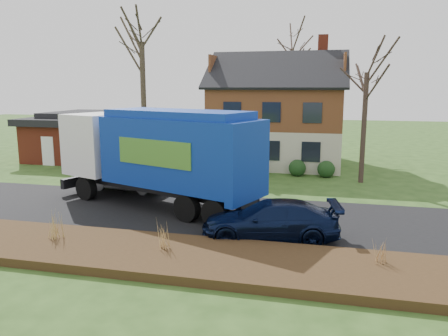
# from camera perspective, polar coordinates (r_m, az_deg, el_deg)

# --- Properties ---
(ground) EXTENTS (120.00, 120.00, 0.00)m
(ground) POSITION_cam_1_polar(r_m,az_deg,el_deg) (19.75, -3.70, -6.00)
(ground) COLOR #274517
(ground) RESTS_ON ground
(road) EXTENTS (80.00, 7.00, 0.02)m
(road) POSITION_cam_1_polar(r_m,az_deg,el_deg) (19.75, -3.70, -5.97)
(road) COLOR black
(road) RESTS_ON ground
(mulch_verge) EXTENTS (80.00, 3.50, 0.30)m
(mulch_verge) POSITION_cam_1_polar(r_m,az_deg,el_deg) (15.00, -9.80, -11.00)
(mulch_verge) COLOR black
(mulch_verge) RESTS_ON ground
(main_house) EXTENTS (12.95, 8.95, 9.26)m
(main_house) POSITION_cam_1_polar(r_m,az_deg,el_deg) (32.29, 6.16, 7.68)
(main_house) COLOR beige
(main_house) RESTS_ON ground
(ranch_house) EXTENTS (9.80, 8.20, 3.70)m
(ranch_house) POSITION_cam_1_polar(r_m,az_deg,el_deg) (35.94, -16.03, 4.08)
(ranch_house) COLOR #983621
(ranch_house) RESTS_ON ground
(garbage_truck) EXTENTS (11.06, 6.44, 4.60)m
(garbage_truck) POSITION_cam_1_polar(r_m,az_deg,el_deg) (20.62, -8.42, 2.16)
(garbage_truck) COLOR black
(garbage_truck) RESTS_ON ground
(silver_sedan) EXTENTS (4.80, 2.17, 1.53)m
(silver_sedan) POSITION_cam_1_polar(r_m,az_deg,el_deg) (24.51, -12.42, -1.12)
(silver_sedan) COLOR #A2A4A9
(silver_sedan) RESTS_ON ground
(navy_wagon) EXTENTS (5.37, 2.93, 1.47)m
(navy_wagon) POSITION_cam_1_polar(r_m,az_deg,el_deg) (16.43, 6.06, -6.80)
(navy_wagon) COLOR black
(navy_wagon) RESTS_ON ground
(tree_front_west) EXTENTS (3.98, 3.98, 11.83)m
(tree_front_west) POSITION_cam_1_polar(r_m,az_deg,el_deg) (30.20, -10.79, 18.24)
(tree_front_west) COLOR #3D3225
(tree_front_west) RESTS_ON ground
(tree_front_east) EXTENTS (3.31, 3.31, 9.19)m
(tree_front_east) POSITION_cam_1_polar(r_m,az_deg,el_deg) (26.80, 18.31, 14.01)
(tree_front_east) COLOR #3B2B23
(tree_front_east) RESTS_ON ground
(tree_back) EXTENTS (3.77, 3.77, 11.94)m
(tree_back) POSITION_cam_1_polar(r_m,az_deg,el_deg) (39.39, 8.92, 16.76)
(tree_back) COLOR #3F2F26
(tree_back) RESTS_ON ground
(grass_clump_west) EXTENTS (0.38, 0.31, 1.01)m
(grass_clump_west) POSITION_cam_1_polar(r_m,az_deg,el_deg) (16.67, -21.23, -6.98)
(grass_clump_west) COLOR tan
(grass_clump_west) RESTS_ON mulch_verge
(grass_clump_mid) EXTENTS (0.35, 0.29, 0.98)m
(grass_clump_mid) POSITION_cam_1_polar(r_m,az_deg,el_deg) (14.90, -7.95, -8.48)
(grass_clump_mid) COLOR tan
(grass_clump_mid) RESTS_ON mulch_verge
(grass_clump_east) EXTENTS (0.30, 0.25, 0.75)m
(grass_clump_east) POSITION_cam_1_polar(r_m,az_deg,el_deg) (14.42, 19.68, -10.15)
(grass_clump_east) COLOR #AC7F4C
(grass_clump_east) RESTS_ON mulch_verge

